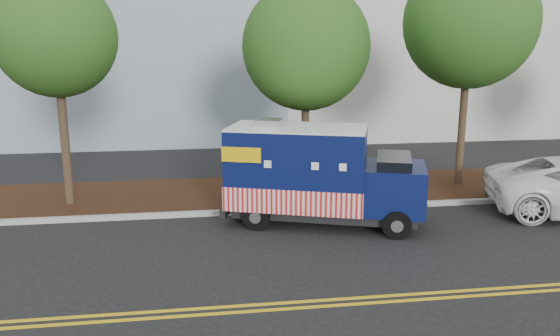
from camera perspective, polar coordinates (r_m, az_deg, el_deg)
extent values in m
plane|color=black|center=(15.28, 0.52, -6.26)|extent=(120.00, 120.00, 0.00)
cube|color=#9E9E99|center=(16.57, -0.22, -4.43)|extent=(120.00, 0.18, 0.15)
cube|color=black|center=(18.57, -1.13, -2.51)|extent=(120.00, 4.00, 0.15)
cube|color=gold|center=(11.24, 4.08, -13.65)|extent=(120.00, 0.10, 0.01)
cube|color=gold|center=(11.03, 4.37, -14.22)|extent=(120.00, 0.10, 0.01)
cylinder|color=#38281C|center=(17.80, -21.57, 2.78)|extent=(0.26, 0.26, 4.32)
sphere|color=#295618|center=(17.57, -22.41, 12.61)|extent=(3.55, 3.55, 3.55)
cylinder|color=#38281C|center=(18.42, 2.63, 3.28)|extent=(0.26, 0.26, 3.86)
sphere|color=#295618|center=(18.16, 2.73, 12.57)|extent=(4.17, 4.17, 4.17)
cylinder|color=#38281C|center=(19.97, 18.50, 4.43)|extent=(0.26, 0.26, 4.59)
sphere|color=#295618|center=(19.79, 19.23, 14.18)|extent=(4.41, 4.41, 4.41)
cube|color=#473828|center=(16.59, -5.40, -0.44)|extent=(0.06, 0.06, 2.40)
cube|color=black|center=(15.63, 4.76, -4.40)|extent=(5.34, 3.27, 0.25)
cube|color=#091241|center=(15.40, 1.84, 0.18)|extent=(4.26, 3.20, 2.17)
cube|color=#BB0C0C|center=(15.59, 1.82, -2.57)|extent=(4.31, 3.26, 0.68)
cube|color=white|center=(15.20, 1.87, 4.23)|extent=(4.26, 3.20, 0.05)
cube|color=#B7B7BA|center=(15.32, -1.14, 4.75)|extent=(0.92, 0.92, 0.20)
cube|color=#091241|center=(15.35, 11.87, -2.05)|extent=(2.17, 2.36, 1.26)
cube|color=black|center=(15.20, 11.80, 0.16)|extent=(1.43, 1.96, 0.59)
cube|color=black|center=(15.50, 14.87, -3.69)|extent=(0.66, 1.73, 0.27)
cube|color=black|center=(16.12, -5.03, -3.76)|extent=(0.82, 1.97, 0.25)
cube|color=#B7B7BA|center=(15.80, -5.03, 0.63)|extent=(0.57, 1.55, 1.71)
cube|color=#B7B7BA|center=(16.39, 3.37, 1.11)|extent=(1.55, 0.57, 0.99)
cube|color=#E4B70C|center=(14.54, -4.09, 1.39)|extent=(1.03, 0.37, 0.41)
cube|color=#E4B70C|center=(16.59, -2.19, 2.86)|extent=(1.03, 0.37, 0.41)
cylinder|color=black|center=(14.68, 12.13, -5.81)|extent=(0.80, 0.49, 0.76)
cylinder|color=black|center=(16.44, 12.02, -3.77)|extent=(0.80, 0.49, 0.76)
cylinder|color=black|center=(15.05, -2.50, -5.06)|extent=(0.80, 0.49, 0.76)
cylinder|color=black|center=(16.77, -1.05, -3.14)|extent=(0.80, 0.49, 0.76)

